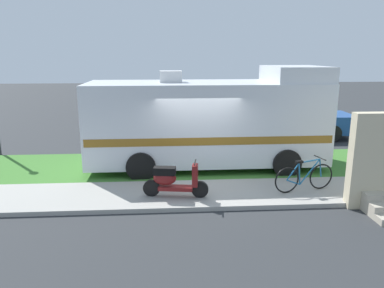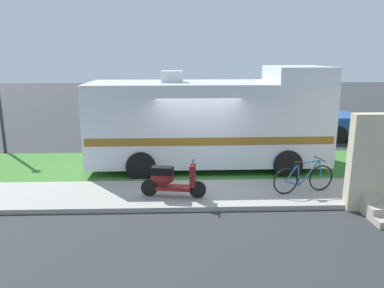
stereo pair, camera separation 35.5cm
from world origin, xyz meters
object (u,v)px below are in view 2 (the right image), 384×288
(motorhome_rv, at_px, (211,121))
(scooter, at_px, (171,180))
(bicycle, at_px, (304,178))
(pickup_truck_near, at_px, (284,118))

(motorhome_rv, distance_m, scooter, 3.37)
(bicycle, bearing_deg, scooter, -177.23)
(pickup_truck_near, bearing_deg, bicycle, -101.37)
(bicycle, bearing_deg, motorhome_rv, 129.36)
(scooter, relative_size, bicycle, 0.98)
(bicycle, height_order, pickup_truck_near, pickup_truck_near)
(scooter, bearing_deg, pickup_truck_near, 55.65)
(scooter, relative_size, pickup_truck_near, 0.30)
(motorhome_rv, distance_m, pickup_truck_near, 5.76)
(motorhome_rv, relative_size, bicycle, 4.43)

